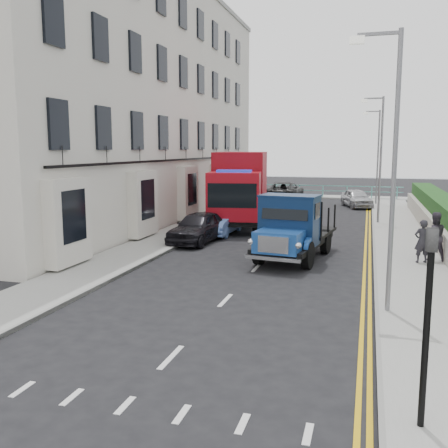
% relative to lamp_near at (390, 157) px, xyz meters
% --- Properties ---
extents(ground, '(120.00, 120.00, 0.00)m').
position_rel_lamp_near_xyz_m(ground, '(-4.18, 2.00, -4.00)').
color(ground, black).
rests_on(ground, ground).
extents(pavement_west, '(2.40, 38.00, 0.12)m').
position_rel_lamp_near_xyz_m(pavement_west, '(-9.38, 11.00, -3.94)').
color(pavement_west, gray).
rests_on(pavement_west, ground).
extents(pavement_east, '(2.60, 38.00, 0.12)m').
position_rel_lamp_near_xyz_m(pavement_east, '(1.12, 11.00, -3.94)').
color(pavement_east, gray).
rests_on(pavement_east, ground).
extents(promenade, '(30.00, 2.50, 0.12)m').
position_rel_lamp_near_xyz_m(promenade, '(-4.18, 31.00, -3.94)').
color(promenade, gray).
rests_on(promenade, ground).
extents(sea_plane, '(120.00, 120.00, 0.00)m').
position_rel_lamp_near_xyz_m(sea_plane, '(-4.18, 62.00, -4.00)').
color(sea_plane, slate).
rests_on(sea_plane, ground).
extents(terrace_west, '(6.31, 30.20, 14.25)m').
position_rel_lamp_near_xyz_m(terrace_west, '(-13.65, 15.00, 3.17)').
color(terrace_west, beige).
rests_on(terrace_west, ground).
extents(garden_east, '(1.45, 28.00, 1.75)m').
position_rel_lamp_near_xyz_m(garden_east, '(3.03, 11.00, -3.10)').
color(garden_east, '#B2AD9E').
rests_on(garden_east, ground).
extents(seafront_railing, '(13.00, 0.08, 1.11)m').
position_rel_lamp_near_xyz_m(seafront_railing, '(-4.18, 30.20, -3.42)').
color(seafront_railing, '#59B2A5').
rests_on(seafront_railing, ground).
extents(lamp_near, '(1.23, 0.18, 7.00)m').
position_rel_lamp_near_xyz_m(lamp_near, '(0.00, 0.00, 0.00)').
color(lamp_near, slate).
rests_on(lamp_near, ground).
extents(lamp_mid, '(1.23, 0.18, 7.00)m').
position_rel_lamp_near_xyz_m(lamp_mid, '(0.00, 16.00, 0.00)').
color(lamp_mid, slate).
rests_on(lamp_mid, ground).
extents(lamp_far, '(1.23, 0.18, 7.00)m').
position_rel_lamp_near_xyz_m(lamp_far, '(0.00, 26.00, 0.00)').
color(lamp_far, slate).
rests_on(lamp_far, ground).
extents(traffic_signal, '(0.16, 0.20, 3.10)m').
position_rel_lamp_near_xyz_m(traffic_signal, '(0.42, -5.50, -1.92)').
color(traffic_signal, black).
rests_on(traffic_signal, ground).
extents(bedford_lorry, '(2.72, 5.45, 2.48)m').
position_rel_lamp_near_xyz_m(bedford_lorry, '(-3.19, 5.34, -2.85)').
color(bedford_lorry, black).
rests_on(bedford_lorry, ground).
extents(red_lorry, '(3.75, 7.97, 4.01)m').
position_rel_lamp_near_xyz_m(red_lorry, '(-7.26, 13.66, -1.86)').
color(red_lorry, black).
rests_on(red_lorry, ground).
extents(parked_car_front, '(2.04, 4.22, 1.39)m').
position_rel_lamp_near_xyz_m(parked_car_front, '(-7.78, 8.11, -3.30)').
color(parked_car_front, black).
rests_on(parked_car_front, ground).
extents(parked_car_mid, '(1.43, 3.90, 1.28)m').
position_rel_lamp_near_xyz_m(parked_car_mid, '(-7.41, 10.49, -3.36)').
color(parked_car_mid, '#5B7DC4').
rests_on(parked_car_mid, ground).
extents(parked_car_rear, '(2.37, 5.42, 1.55)m').
position_rel_lamp_near_xyz_m(parked_car_rear, '(-7.78, 14.00, -3.22)').
color(parked_car_rear, silver).
rests_on(parked_car_rear, ground).
extents(seafront_car_left, '(2.75, 5.78, 1.59)m').
position_rel_lamp_near_xyz_m(seafront_car_left, '(-6.90, 26.57, -3.20)').
color(seafront_car_left, black).
rests_on(seafront_car_left, ground).
extents(seafront_car_right, '(2.71, 4.18, 1.32)m').
position_rel_lamp_near_xyz_m(seafront_car_right, '(-1.25, 24.21, -3.34)').
color(seafront_car_right, '#ADAEB2').
rests_on(seafront_car_right, ground).
extents(pedestrian_east_near, '(0.67, 0.55, 1.57)m').
position_rel_lamp_near_xyz_m(pedestrian_east_near, '(1.47, 6.00, -3.09)').
color(pedestrian_east_near, '#242329').
rests_on(pedestrian_east_near, pavement_east).
extents(pedestrian_east_far, '(0.97, 0.82, 1.79)m').
position_rel_lamp_near_xyz_m(pedestrian_east_far, '(1.92, 6.48, -2.98)').
color(pedestrian_east_far, '#39323E').
rests_on(pedestrian_east_far, pavement_east).
extents(pedestrian_west_near, '(1.12, 0.92, 1.79)m').
position_rel_lamp_near_xyz_m(pedestrian_west_near, '(-8.58, 14.26, -2.98)').
color(pedestrian_west_near, '#1B2532').
rests_on(pedestrian_west_near, pavement_west).
extents(pedestrian_west_far, '(1.04, 1.00, 1.80)m').
position_rel_lamp_near_xyz_m(pedestrian_west_far, '(-9.10, 15.68, -2.98)').
color(pedestrian_west_far, '#453C32').
rests_on(pedestrian_west_far, pavement_west).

